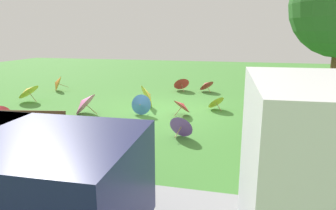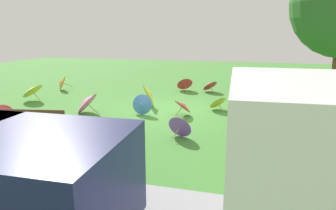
% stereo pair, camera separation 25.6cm
% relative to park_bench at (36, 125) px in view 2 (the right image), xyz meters
% --- Properties ---
extents(ground, '(40.00, 40.00, 0.00)m').
position_rel_park_bench_xyz_m(ground, '(-2.22, -3.93, -0.47)').
color(ground, '#478C38').
extents(park_bench, '(1.66, 0.77, 0.90)m').
position_rel_park_bench_xyz_m(park_bench, '(0.00, 0.00, 0.00)').
color(park_bench, brown).
rests_on(park_bench, ground).
extents(parasol_yellow_0, '(0.73, 0.70, 0.63)m').
position_rel_park_bench_xyz_m(parasol_yellow_0, '(-6.58, -5.02, -0.15)').
color(parasol_yellow_0, tan).
rests_on(parasol_yellow_0, ground).
extents(parasol_orange_0, '(0.85, 0.87, 0.76)m').
position_rel_park_bench_xyz_m(parasol_orange_0, '(3.73, -6.52, -0.09)').
color(parasol_orange_0, tan).
rests_on(parasol_orange_0, ground).
extents(parasol_yellow_1, '(0.97, 1.02, 0.88)m').
position_rel_park_bench_xyz_m(parasol_yellow_1, '(-1.51, -4.47, -0.03)').
color(parasol_yellow_1, tan).
rests_on(parasol_yellow_1, ground).
extents(parasol_red_0, '(0.90, 0.86, 0.64)m').
position_rel_park_bench_xyz_m(parasol_red_0, '(2.08, -1.04, -0.14)').
color(parasol_red_0, tan).
rests_on(parasol_red_0, ground).
extents(parasol_blue_0, '(0.69, 0.58, 0.71)m').
position_rel_park_bench_xyz_m(parasol_blue_0, '(-1.60, -3.28, -0.11)').
color(parasol_blue_0, tan).
rests_on(parasol_blue_0, ground).
extents(parasol_red_1, '(0.93, 0.95, 0.64)m').
position_rel_park_bench_xyz_m(parasol_red_1, '(-3.28, -7.96, -0.11)').
color(parasol_red_1, tan).
rests_on(parasol_red_1, ground).
extents(parasol_purple_0, '(0.71, 0.70, 0.64)m').
position_rel_park_bench_xyz_m(parasol_purple_0, '(-3.40, -1.37, -0.14)').
color(parasol_purple_0, tan).
rests_on(parasol_purple_0, ground).
extents(parasol_pink_1, '(0.89, 1.01, 0.83)m').
position_rel_park_bench_xyz_m(parasol_pink_1, '(0.31, -2.89, -0.05)').
color(parasol_pink_1, tan).
rests_on(parasol_pink_1, ground).
extents(parasol_yellow_2, '(0.80, 0.82, 0.58)m').
position_rel_park_bench_xyz_m(parasol_yellow_2, '(-4.01, -4.57, -0.16)').
color(parasol_yellow_2, tan).
rests_on(parasol_yellow_2, ground).
extents(parasol_red_2, '(0.85, 0.86, 0.61)m').
position_rel_park_bench_xyz_m(parasol_red_2, '(-3.00, -3.55, -0.12)').
color(parasol_red_2, tan).
rests_on(parasol_red_2, ground).
extents(parasol_yellow_3, '(0.80, 0.88, 0.80)m').
position_rel_park_bench_xyz_m(parasol_yellow_3, '(3.44, -4.09, 0.01)').
color(parasol_yellow_3, tan).
rests_on(parasol_yellow_3, ground).
extents(parasol_red_3, '(0.94, 0.87, 0.70)m').
position_rel_park_bench_xyz_m(parasol_red_3, '(-2.08, -7.96, -0.10)').
color(parasol_red_3, tan).
rests_on(parasol_red_3, ground).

